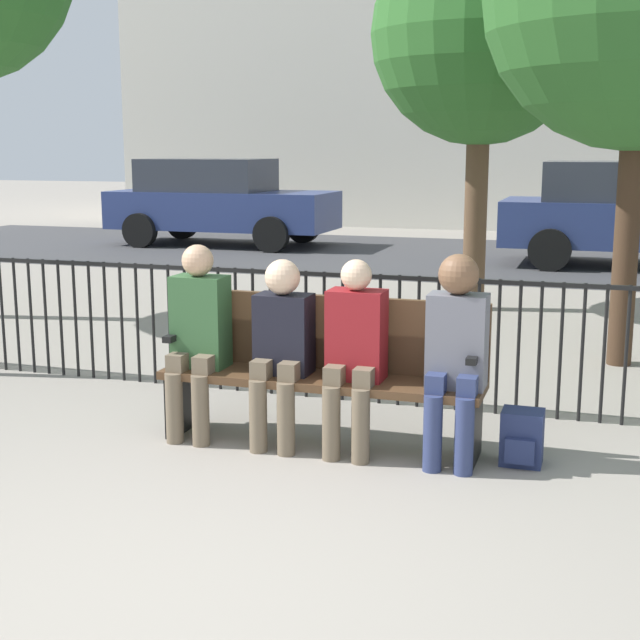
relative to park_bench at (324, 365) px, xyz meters
name	(u,v)px	position (x,y,z in m)	size (l,w,h in m)	color
ground_plane	(170,598)	(0.00, -2.10, -0.50)	(80.00, 80.00, 0.00)	gray
park_bench	(324,365)	(0.00, 0.00, 0.00)	(2.02, 0.45, 0.92)	#4C331E
seated_person_0	(198,331)	(-0.80, -0.13, 0.19)	(0.34, 0.39, 1.24)	brown
seated_person_1	(281,342)	(-0.23, -0.13, 0.16)	(0.34, 0.39, 1.17)	brown
seated_person_2	(354,347)	(0.23, -0.13, 0.16)	(0.34, 0.39, 1.18)	brown
seated_person_3	(456,346)	(0.84, -0.13, 0.20)	(0.34, 0.39, 1.24)	navy
backpack	(522,438)	(1.23, -0.03, -0.34)	(0.24, 0.24, 0.33)	navy
fence_railing	(362,327)	(-0.02, 0.94, 0.06)	(9.01, 0.03, 0.95)	black
tree_0	(481,35)	(0.20, 5.02, 2.53)	(2.42, 2.42, 4.26)	brown
street_surface	(503,258)	(0.00, 9.90, -0.50)	(24.00, 6.00, 0.01)	#3D3D3F
parked_car_0	(219,201)	(-5.40, 10.39, 0.34)	(4.20, 1.94, 1.62)	navy
parked_car_1	(636,213)	(2.04, 9.44, 0.34)	(4.20, 1.94, 1.62)	navy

